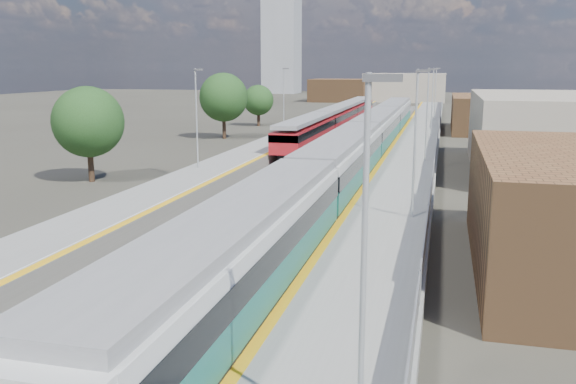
% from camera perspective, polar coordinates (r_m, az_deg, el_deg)
% --- Properties ---
extents(ground, '(320.00, 320.00, 0.00)m').
position_cam_1_polar(ground, '(60.25, 6.60, 3.33)').
color(ground, '#47443A').
rests_on(ground, ground).
extents(ballast_bed, '(10.50, 155.00, 0.06)m').
position_cam_1_polar(ballast_bed, '(63.03, 4.88, 3.76)').
color(ballast_bed, '#565451').
rests_on(ballast_bed, ground).
extents(tracks, '(8.96, 160.00, 0.17)m').
position_cam_1_polar(tracks, '(64.56, 5.65, 4.00)').
color(tracks, '#4C3323').
rests_on(tracks, ground).
extents(platform_right, '(4.70, 155.00, 8.52)m').
position_cam_1_polar(platform_right, '(62.18, 11.76, 3.92)').
color(platform_right, slate).
rests_on(platform_right, ground).
extents(platform_left, '(4.30, 155.00, 8.52)m').
position_cam_1_polar(platform_left, '(64.40, -1.11, 4.41)').
color(platform_left, slate).
rests_on(platform_left, ground).
extents(buildings, '(72.00, 185.50, 40.00)m').
position_cam_1_polar(buildings, '(150.00, 4.40, 12.40)').
color(buildings, brown).
rests_on(buildings, ground).
extents(green_train, '(3.11, 86.35, 3.42)m').
position_cam_1_polar(green_train, '(51.48, 7.04, 4.62)').
color(green_train, black).
rests_on(green_train, ground).
extents(red_train, '(2.74, 55.62, 3.46)m').
position_cam_1_polar(red_train, '(80.22, 4.64, 6.90)').
color(red_train, black).
rests_on(red_train, ground).
extents(tree_a, '(5.34, 5.34, 7.23)m').
position_cam_1_polar(tree_a, '(48.41, -18.20, 6.24)').
color(tree_a, '#382619').
rests_on(tree_a, ground).
extents(tree_b, '(5.86, 5.86, 7.94)m').
position_cam_1_polar(tree_b, '(74.78, -6.05, 8.80)').
color(tree_b, '#382619').
rests_on(tree_b, ground).
extents(tree_c, '(4.45, 4.45, 6.04)m').
position_cam_1_polar(tree_c, '(90.76, -2.79, 8.57)').
color(tree_c, '#382619').
rests_on(tree_c, ground).
extents(tree_d, '(4.40, 4.40, 5.96)m').
position_cam_1_polar(tree_d, '(75.29, 24.99, 6.85)').
color(tree_d, '#382619').
rests_on(tree_d, ground).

